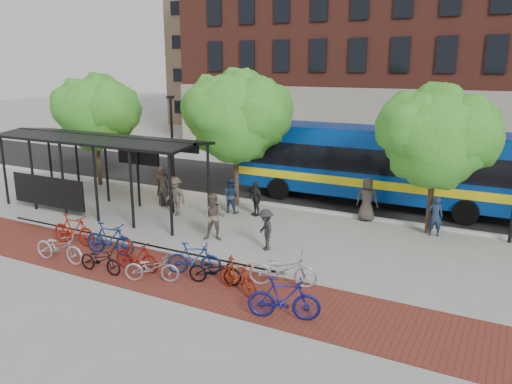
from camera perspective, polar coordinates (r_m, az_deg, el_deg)
The scene contains 31 objects.
ground at distance 20.32m, azimuth 0.44°, elevation -4.77°, with size 160.00×160.00×0.00m, color #9E9E99.
asphalt_street at distance 27.37m, azimuth 8.19°, elevation 0.15°, with size 160.00×8.00×0.01m, color black.
curb at distance 23.75m, azimuth 4.90°, elevation -1.82°, with size 160.00×0.25×0.12m, color #B7B7B2.
brick_strip at distance 17.52m, azimuth -13.19°, elevation -8.38°, with size 24.00×3.00×0.01m, color maroon.
bike_rack_rail at distance 18.95m, azimuth -14.40°, elevation -6.69°, with size 12.00×0.05×0.95m, color black.
bus_shelter at distance 23.99m, azimuth -17.67°, elevation 4.92°, with size 10.60×3.07×3.60m.
tree_a at distance 29.19m, azimuth -17.77°, elevation 8.95°, with size 4.90×4.00×6.18m.
tree_b at distance 23.63m, azimuth -2.07°, elevation 9.02°, with size 5.15×4.20×6.47m.
tree_c at distance 20.73m, azimuth 20.16°, elevation 6.27°, with size 4.66×3.80×5.92m.
lamp_post_left at distance 26.31m, azimuth -9.55°, elevation 5.62°, with size 0.35×0.20×5.12m.
bus at distance 24.83m, azimuth 13.42°, elevation 3.48°, with size 13.79×3.34×3.72m.
bike_1 at distance 20.15m, azimuth -20.09°, elevation -4.06°, with size 0.56×1.98×1.19m, color #9F1C0E.
bike_2 at distance 18.61m, azimuth -21.56°, elevation -5.90°, with size 0.72×2.05×1.08m, color #A6A6A8.
bike_3 at distance 18.69m, azimuth -16.37°, elevation -5.17°, with size 0.56×1.99×1.20m, color navy.
bike_4 at distance 17.28m, azimuth -17.36°, elevation -7.43°, with size 0.58×1.67×0.88m, color black.
bike_5 at distance 17.06m, azimuth -13.48°, elevation -7.15°, with size 0.49×1.73×1.04m, color maroon.
bike_6 at distance 16.21m, azimuth -11.82°, elevation -8.46°, with size 0.61×1.75×0.92m, color #949496.
bike_7 at distance 16.47m, azimuth -7.08°, elevation -7.56°, with size 0.51×1.80×1.08m, color navy.
bike_8 at distance 15.75m, azimuth -4.70°, elevation -8.91°, with size 0.60×1.72×0.90m, color black.
bike_9 at distance 15.15m, azimuth -2.14°, elevation -9.59°, with size 0.49×1.72×1.03m, color maroon.
bike_10 at distance 15.52m, azimuth 3.08°, elevation -8.81°, with size 0.74×2.13×1.12m, color #9D9D9F.
bike_11 at distance 13.65m, azimuth 3.21°, elevation -12.07°, with size 0.56×1.98×1.19m, color navy.
pedestrian_0 at distance 24.55m, azimuth -10.41°, elevation 0.30°, with size 0.77×0.50×1.59m, color black.
pedestrian_1 at distance 24.38m, azimuth -10.60°, elevation 0.61°, with size 0.70×0.46×1.93m, color #433C36.
pedestrian_2 at distance 22.96m, azimuth -2.90°, elevation -0.39°, with size 0.79×0.62×1.63m, color #1F3149.
pedestrian_3 at distance 22.75m, azimuth -9.20°, elevation -0.48°, with size 1.16×0.67×1.80m, color brown.
pedestrian_4 at distance 22.51m, azimuth -0.03°, elevation -0.76°, with size 0.92×0.38×1.57m, color black.
pedestrian_6 at distance 22.24m, azimuth 12.57°, elevation -0.82°, with size 0.94×0.61×1.93m, color #403933.
pedestrian_7 at distance 21.06m, azimuth 19.79°, elevation -2.61°, with size 0.60×0.39×1.64m, color #1A283E.
pedestrian_8 at distance 19.37m, azimuth -4.80°, elevation -2.88°, with size 0.91×0.71×1.87m, color brown.
pedestrian_9 at distance 18.36m, azimuth 1.11°, elevation -4.33°, with size 1.00×0.58×1.55m, color #272727.
Camera 1 is at (8.85, -17.03, 6.67)m, focal length 35.00 mm.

